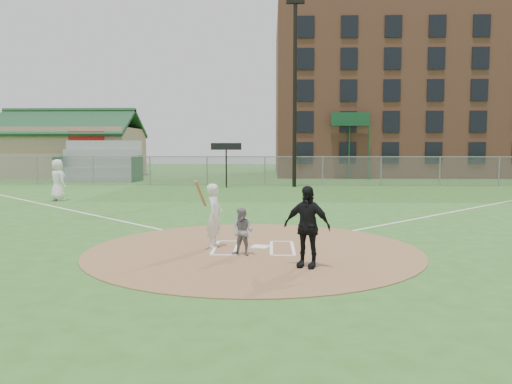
{
  "coord_description": "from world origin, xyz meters",
  "views": [
    {
      "loc": [
        0.43,
        -12.46,
        2.57
      ],
      "look_at": [
        0.0,
        2.0,
        1.3
      ],
      "focal_mm": 35.0,
      "sensor_mm": 36.0,
      "label": 1
    }
  ],
  "objects_px": {
    "home_plate": "(260,247)",
    "ondeck_player": "(58,180)",
    "umpire": "(307,226)",
    "catcher": "(243,232)",
    "batter_at_plate": "(214,215)"
  },
  "relations": [
    {
      "from": "umpire",
      "to": "ondeck_player",
      "type": "distance_m",
      "value": 17.61
    },
    {
      "from": "umpire",
      "to": "batter_at_plate",
      "type": "xyz_separation_m",
      "value": [
        -2.22,
        2.07,
        -0.05
      ]
    },
    {
      "from": "home_plate",
      "to": "batter_at_plate",
      "type": "relative_size",
      "value": 0.24
    },
    {
      "from": "catcher",
      "to": "umpire",
      "type": "bearing_deg",
      "value": -15.61
    },
    {
      "from": "umpire",
      "to": "ondeck_player",
      "type": "height_order",
      "value": "ondeck_player"
    },
    {
      "from": "catcher",
      "to": "ondeck_player",
      "type": "height_order",
      "value": "ondeck_player"
    },
    {
      "from": "catcher",
      "to": "batter_at_plate",
      "type": "bearing_deg",
      "value": 152.94
    },
    {
      "from": "ondeck_player",
      "to": "batter_at_plate",
      "type": "bearing_deg",
      "value": 165.79
    },
    {
      "from": "home_plate",
      "to": "umpire",
      "type": "height_order",
      "value": "umpire"
    },
    {
      "from": "home_plate",
      "to": "catcher",
      "type": "relative_size",
      "value": 0.38
    },
    {
      "from": "home_plate",
      "to": "ondeck_player",
      "type": "xyz_separation_m",
      "value": [
        -10.21,
        11.44,
        0.98
      ]
    },
    {
      "from": "ondeck_player",
      "to": "batter_at_plate",
      "type": "xyz_separation_m",
      "value": [
        9.03,
        -11.48,
        -0.17
      ]
    },
    {
      "from": "umpire",
      "to": "ondeck_player",
      "type": "relative_size",
      "value": 0.87
    },
    {
      "from": "home_plate",
      "to": "batter_at_plate",
      "type": "bearing_deg",
      "value": -178.29
    },
    {
      "from": "umpire",
      "to": "batter_at_plate",
      "type": "relative_size",
      "value": 0.99
    }
  ]
}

